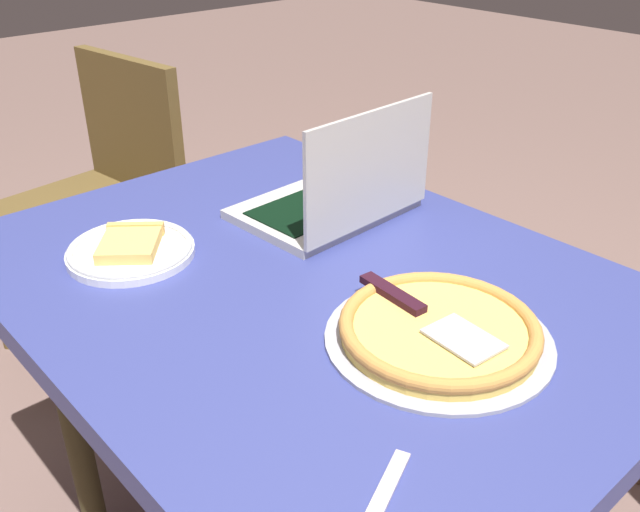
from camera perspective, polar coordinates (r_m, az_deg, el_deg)
dining_table at (r=1.20m, az=-1.25°, el=-4.37°), size 1.15×0.87×0.70m
laptop at (r=1.35m, az=1.41°, el=4.98°), size 0.26×0.34×0.23m
pizza_plate at (r=1.27m, az=-15.30°, el=0.57°), size 0.22×0.22×0.04m
pizza_tray at (r=1.01m, az=9.74°, el=-6.02°), size 0.33×0.33×0.04m
chair_far at (r=2.11m, az=-17.57°, el=5.23°), size 0.50×0.50×0.86m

